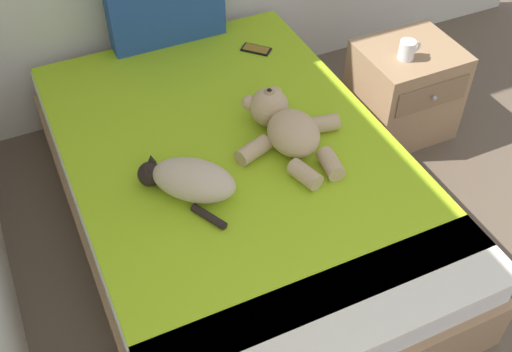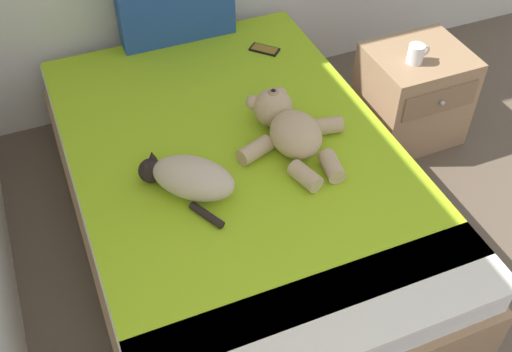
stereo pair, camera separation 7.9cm
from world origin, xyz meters
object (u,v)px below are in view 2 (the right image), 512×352
bed (238,190)px  nightstand (412,95)px  cat (189,178)px  mug (416,54)px  cell_phone (265,49)px  teddy_bear (289,128)px

bed → nightstand: 1.13m
nightstand → bed: bearing=-165.6°
cat → mug: (1.27, 0.37, 0.02)m
cat → cell_phone: size_ratio=2.65×
cat → mug: size_ratio=3.46×
teddy_bear → nightstand: size_ratio=1.13×
mug → teddy_bear: bearing=-162.1°
cell_phone → nightstand: 0.81m
bed → cat: 0.42m
bed → cell_phone: size_ratio=13.18×
mug → cell_phone: bearing=144.2°
bed → mug: bearing=12.8°
cat → mug: cat is taller
nightstand → cat: bearing=-162.6°
cat → cell_phone: bearing=50.7°
cell_phone → nightstand: size_ratio=0.31×
bed → cell_phone: 0.82m
cell_phone → mug: (0.61, -0.44, 0.09)m
cat → nightstand: (1.35, 0.42, -0.28)m
bed → teddy_bear: bearing=-5.7°
cell_phone → nightstand: bearing=-29.9°
cell_phone → nightstand: (0.68, -0.39, -0.21)m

